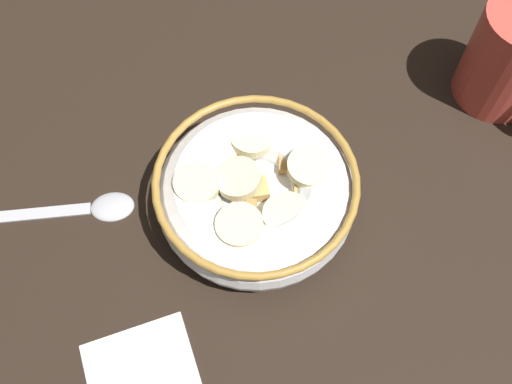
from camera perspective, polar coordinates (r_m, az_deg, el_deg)
ground_plane at (r=49.22cm, az=0.00°, el=-2.14°), size 137.29×137.29×2.00cm
cereal_bowl at (r=45.80cm, az=-0.02°, el=-0.09°), size 15.53×15.53×5.41cm
spoon at (r=50.13cm, az=-16.83°, el=-1.53°), size 6.61×15.31×0.80cm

